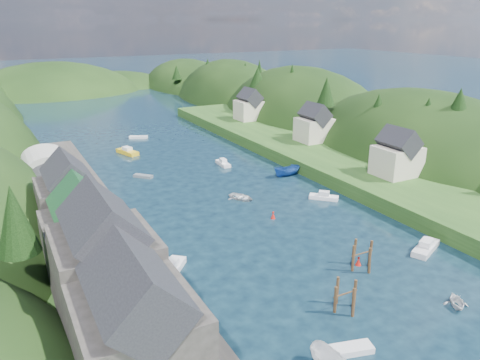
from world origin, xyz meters
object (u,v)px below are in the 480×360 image
piling_cluster_far (362,258)px  channel_buoy_near (358,262)px  piling_cluster_near (345,299)px  channel_buoy_far (273,215)px

piling_cluster_far → channel_buoy_near: (0.24, 0.71, -0.88)m
piling_cluster_near → piling_cluster_far: 9.02m
piling_cluster_near → channel_buoy_near: 9.68m
piling_cluster_near → channel_buoy_near: size_ratio=3.32×
piling_cluster_near → channel_buoy_far: bearing=75.9°
piling_cluster_far → channel_buoy_far: piling_cluster_far is taller
piling_cluster_near → piling_cluster_far: bearing=37.8°
piling_cluster_far → channel_buoy_near: piling_cluster_far is taller
piling_cluster_far → channel_buoy_near: 1.15m
piling_cluster_far → channel_buoy_near: size_ratio=3.51×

